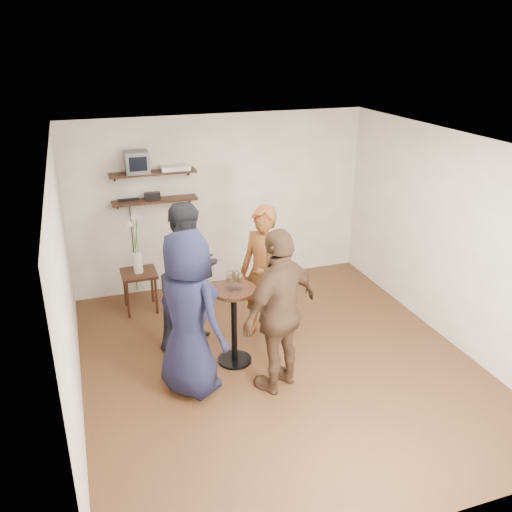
{
  "coord_description": "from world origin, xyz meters",
  "views": [
    {
      "loc": [
        -2.03,
        -5.11,
        3.63
      ],
      "look_at": [
        -0.15,
        0.4,
        1.25
      ],
      "focal_mm": 38.0,
      "sensor_mm": 36.0,
      "label": 1
    }
  ],
  "objects": [
    {
      "name": "wine_glass_br",
      "position": [
        -0.45,
        0.22,
        1.11
      ],
      "size": [
        0.07,
        0.07,
        0.21
      ],
      "color": "silver",
      "rests_on": "drinks_table"
    },
    {
      "name": "person_plaid",
      "position": [
        0.04,
        0.68,
        0.87
      ],
      "size": [
        0.73,
        0.75,
        1.75
      ],
      "primitive_type": "imported",
      "rotation": [
        0.0,
        0.0,
        -0.85
      ],
      "color": "#AA1317",
      "rests_on": "room"
    },
    {
      "name": "crt_monitor",
      "position": [
        -1.21,
        2.38,
        2.02
      ],
      "size": [
        0.32,
        0.3,
        0.3
      ],
      "primitive_type": "cube",
      "color": "#59595B",
      "rests_on": "shelf_upper"
    },
    {
      "name": "person_dark",
      "position": [
        -0.86,
        0.8,
        0.93
      ],
      "size": [
        1.14,
        1.08,
        1.85
      ],
      "primitive_type": "imported",
      "rotation": [
        0.0,
        0.0,
        0.58
      ],
      "color": "black",
      "rests_on": "room"
    },
    {
      "name": "vase_lilies",
      "position": [
        -1.36,
        1.91,
        0.86
      ],
      "size": [
        0.19,
        0.19,
        0.9
      ],
      "rotation": [
        0.0,
        0.0,
        -0.0
      ],
      "color": "white",
      "rests_on": "side_table"
    },
    {
      "name": "person_navy",
      "position": [
        -1.08,
        -0.14,
        0.92
      ],
      "size": [
        0.97,
        1.08,
        1.85
      ],
      "primitive_type": "imported",
      "rotation": [
        0.0,
        0.0,
        2.11
      ],
      "color": "black",
      "rests_on": "room"
    },
    {
      "name": "wine_glass_fr",
      "position": [
        -0.41,
        0.19,
        1.09
      ],
      "size": [
        0.06,
        0.06,
        0.19
      ],
      "color": "silver",
      "rests_on": "drinks_table"
    },
    {
      "name": "wine_glass_bl",
      "position": [
        -0.5,
        0.27,
        1.1
      ],
      "size": [
        0.07,
        0.07,
        0.2
      ],
      "color": "silver",
      "rests_on": "drinks_table"
    },
    {
      "name": "radio",
      "position": [
        -1.03,
        2.38,
        1.52
      ],
      "size": [
        0.22,
        0.1,
        0.1
      ],
      "primitive_type": "cube",
      "color": "black",
      "rests_on": "shelf_lower"
    },
    {
      "name": "person_brown",
      "position": [
        -0.15,
        -0.39,
        0.92
      ],
      "size": [
        1.17,
        0.91,
        1.85
      ],
      "primitive_type": "imported",
      "rotation": [
        0.0,
        0.0,
        3.64
      ],
      "color": "#442C1D",
      "rests_on": "room"
    },
    {
      "name": "dvd_deck",
      "position": [
        -0.69,
        2.38,
        1.9
      ],
      "size": [
        0.4,
        0.24,
        0.06
      ],
      "primitive_type": "cube",
      "color": "silver",
      "rests_on": "shelf_upper"
    },
    {
      "name": "shelf_lower",
      "position": [
        -1.0,
        2.38,
        1.45
      ],
      "size": [
        1.2,
        0.25,
        0.04
      ],
      "primitive_type": "cube",
      "color": "black",
      "rests_on": "room"
    },
    {
      "name": "drinks_table",
      "position": [
        -0.48,
        0.22,
        0.62
      ],
      "size": [
        0.53,
        0.53,
        0.96
      ],
      "color": "black",
      "rests_on": "room"
    },
    {
      "name": "power_strip",
      "position": [
        -1.36,
        2.42,
        1.48
      ],
      "size": [
        0.3,
        0.05,
        0.03
      ],
      "primitive_type": "cube",
      "color": "black",
      "rests_on": "shelf_lower"
    },
    {
      "name": "shelf_upper",
      "position": [
        -1.0,
        2.38,
        1.85
      ],
      "size": [
        1.2,
        0.25,
        0.04
      ],
      "primitive_type": "cube",
      "color": "black",
      "rests_on": "room"
    },
    {
      "name": "side_table",
      "position": [
        -1.36,
        1.91,
        0.48
      ],
      "size": [
        0.49,
        0.49,
        0.58
      ],
      "rotation": [
        0.0,
        0.0,
        -0.0
      ],
      "color": "black",
      "rests_on": "room"
    },
    {
      "name": "room",
      "position": [
        0.0,
        0.0,
        1.3
      ],
      "size": [
        4.58,
        5.08,
        2.68
      ],
      "color": "#442415",
      "rests_on": "ground"
    },
    {
      "name": "wine_glass_fl",
      "position": [
        -0.54,
        0.18,
        1.11
      ],
      "size": [
        0.07,
        0.07,
        0.22
      ],
      "color": "silver",
      "rests_on": "drinks_table"
    }
  ]
}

